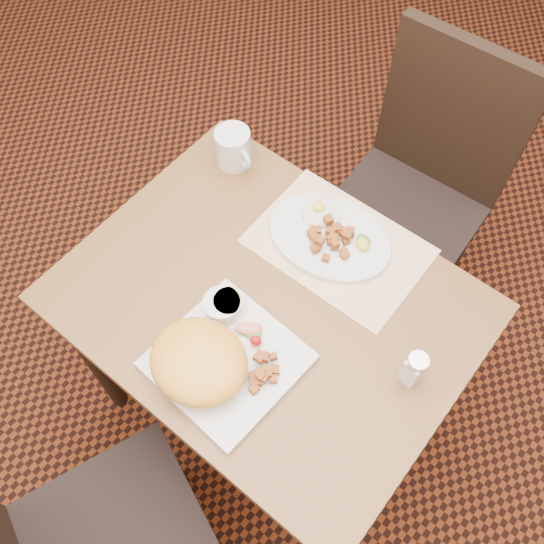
{
  "coord_description": "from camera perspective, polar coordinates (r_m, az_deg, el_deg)",
  "views": [
    {
      "loc": [
        0.4,
        -0.48,
        1.97
      ],
      "look_at": [
        -0.02,
        0.03,
        0.82
      ],
      "focal_mm": 40.0,
      "sensor_mm": 36.0,
      "label": 1
    }
  ],
  "objects": [
    {
      "name": "table",
      "position": [
        1.47,
        -0.36,
        -4.7
      ],
      "size": [
        0.9,
        0.7,
        0.75
      ],
      "color": "brown",
      "rests_on": "ground"
    },
    {
      "name": "plate_oval",
      "position": [
        1.45,
        5.41,
        3.28
      ],
      "size": [
        0.33,
        0.26,
        0.02
      ],
      "primitive_type": null,
      "rotation": [
        0.0,
        0.0,
        0.12
      ],
      "color": "silver",
      "rests_on": "placemat"
    },
    {
      "name": "ground",
      "position": [
        2.07,
        -0.26,
        -12.33
      ],
      "size": [
        8.0,
        8.0,
        0.0
      ],
      "primitive_type": "plane",
      "color": "black",
      "rests_on": "ground"
    },
    {
      "name": "ramekin",
      "position": [
        1.33,
        -4.66,
        -3.19
      ],
      "size": [
        0.08,
        0.09,
        0.05
      ],
      "color": "silver",
      "rests_on": "plate_square"
    },
    {
      "name": "coffee_mug",
      "position": [
        1.57,
        -3.63,
        11.57
      ],
      "size": [
        0.12,
        0.09,
        0.1
      ],
      "color": "silver",
      "rests_on": "table"
    },
    {
      "name": "garnish_ov",
      "position": [
        1.44,
        8.59,
        2.75
      ],
      "size": [
        0.05,
        0.05,
        0.02
      ],
      "color": "#387223",
      "rests_on": "plate_oval"
    },
    {
      "name": "home_fries_sq",
      "position": [
        1.27,
        -1.05,
        -9.45
      ],
      "size": [
        0.08,
        0.1,
        0.03
      ],
      "color": "#AB541B",
      "rests_on": "plate_square"
    },
    {
      "name": "chair_far",
      "position": [
        1.88,
        13.75,
        8.13
      ],
      "size": [
        0.44,
        0.45,
        0.97
      ],
      "rotation": [
        0.0,
        0.0,
        3.19
      ],
      "color": "black",
      "rests_on": "ground"
    },
    {
      "name": "plate_square",
      "position": [
        1.31,
        -4.24,
        -8.33
      ],
      "size": [
        0.3,
        0.3,
        0.02
      ],
      "primitive_type": "cube",
      "rotation": [
        0.0,
        0.0,
        -0.06
      ],
      "color": "silver",
      "rests_on": "table"
    },
    {
      "name": "hollandaise_mound",
      "position": [
        1.27,
        -6.96,
        -8.32
      ],
      "size": [
        0.21,
        0.19,
        0.08
      ],
      "color": "#FFAC31",
      "rests_on": "plate_square"
    },
    {
      "name": "placemat",
      "position": [
        1.45,
        6.27,
        2.46
      ],
      "size": [
        0.4,
        0.29,
        0.0
      ],
      "primitive_type": "cube",
      "rotation": [
        0.0,
        0.0,
        0.01
      ],
      "color": "white",
      "rests_on": "table"
    },
    {
      "name": "garnish_sq",
      "position": [
        1.31,
        -1.96,
        -5.69
      ],
      "size": [
        0.08,
        0.06,
        0.03
      ],
      "color": "#387223",
      "rests_on": "plate_square"
    },
    {
      "name": "fried_egg",
      "position": [
        1.48,
        4.62,
        5.81
      ],
      "size": [
        0.1,
        0.1,
        0.02
      ],
      "color": "white",
      "rests_on": "plate_oval"
    },
    {
      "name": "home_fries_ov",
      "position": [
        1.43,
        5.56,
        3.25
      ],
      "size": [
        0.12,
        0.12,
        0.03
      ],
      "color": "#AB541B",
      "rests_on": "plate_oval"
    },
    {
      "name": "salt_shaker",
      "position": [
        1.28,
        13.24,
        -8.84
      ],
      "size": [
        0.05,
        0.05,
        0.1
      ],
      "color": "white",
      "rests_on": "table"
    }
  ]
}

